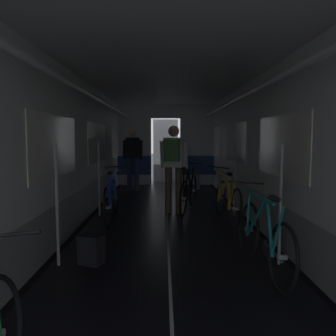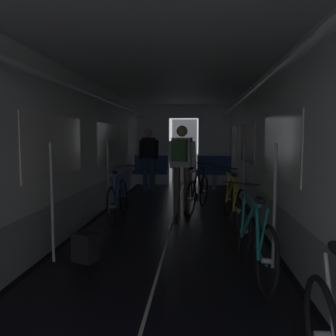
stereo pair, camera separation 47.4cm
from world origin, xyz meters
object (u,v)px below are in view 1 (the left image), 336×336
at_px(bicycle_teal, 263,237).
at_px(bicycle_yellow, 227,200).
at_px(bench_seat_far_left, 134,169).
at_px(bicycle_blue, 111,199).
at_px(person_standing_near_bench, 133,155).
at_px(person_cyclist_aisle, 173,161).
at_px(bench_seat_far_right, 198,169).
at_px(backpack_on_floor, 91,249).
at_px(bicycle_black_in_aisle, 188,192).

bearing_deg(bicycle_teal, bicycle_yellow, 89.61).
relative_size(bench_seat_far_left, bicycle_teal, 0.58).
height_order(bicycle_blue, person_standing_near_bench, person_standing_near_bench).
bearing_deg(person_cyclist_aisle, bench_seat_far_right, 76.59).
bearing_deg(backpack_on_floor, person_standing_near_bench, 90.00).
distance_m(bench_seat_far_left, bench_seat_far_right, 1.80).
xyz_separation_m(bench_seat_far_left, bicycle_black_in_aisle, (1.33, -2.98, -0.18)).
bearing_deg(bicycle_yellow, bench_seat_far_left, 116.22).
distance_m(person_cyclist_aisle, bicycle_black_in_aisle, 0.75).
bearing_deg(backpack_on_floor, person_cyclist_aisle, 69.15).
bearing_deg(bicycle_blue, bench_seat_far_right, 63.82).
distance_m(bicycle_blue, person_standing_near_bench, 3.49).
bearing_deg(bench_seat_far_left, bicycle_teal, -72.80).
bearing_deg(bench_seat_far_left, backpack_on_floor, -89.97).
height_order(bench_seat_far_left, bicycle_blue, bench_seat_far_left).
distance_m(bench_seat_far_right, person_standing_near_bench, 1.88).
bearing_deg(bicycle_yellow, bench_seat_far_right, 91.98).
xyz_separation_m(bicycle_yellow, bicycle_black_in_aisle, (-0.60, 0.95, 0.00)).
distance_m(bench_seat_far_left, bicycle_black_in_aisle, 3.27).
relative_size(person_cyclist_aisle, backpack_on_floor, 4.96).
height_order(bench_seat_far_left, bicycle_black_in_aisle, bench_seat_far_left).
relative_size(bicycle_teal, backpack_on_floor, 4.98).
height_order(person_cyclist_aisle, backpack_on_floor, person_cyclist_aisle).
xyz_separation_m(bench_seat_far_left, bench_seat_far_right, (1.80, 0.00, 0.00)).
xyz_separation_m(bicycle_yellow, bicycle_blue, (-2.01, 0.11, 0.00)).
bearing_deg(bench_seat_far_left, bicycle_black_in_aisle, -65.92).
bearing_deg(bench_seat_far_right, bench_seat_far_left, 180.00).
relative_size(bench_seat_far_right, backpack_on_floor, 2.89).
relative_size(bench_seat_far_left, person_standing_near_bench, 0.58).
distance_m(person_cyclist_aisle, person_standing_near_bench, 3.05).
height_order(bicycle_teal, backpack_on_floor, bicycle_teal).
height_order(bench_seat_far_left, person_cyclist_aisle, person_cyclist_aisle).
relative_size(person_standing_near_bench, backpack_on_floor, 4.96).
distance_m(bicycle_yellow, person_standing_near_bench, 4.09).
relative_size(bicycle_yellow, bicycle_blue, 1.00).
relative_size(bicycle_blue, person_standing_near_bench, 1.00).
height_order(bench_seat_far_left, bicycle_yellow, same).
height_order(bicycle_yellow, backpack_on_floor, bicycle_yellow).
bearing_deg(bicycle_black_in_aisle, person_cyclist_aisle, -138.61).
distance_m(bench_seat_far_left, bicycle_yellow, 4.39).
height_order(bench_seat_far_right, bicycle_blue, bench_seat_far_right).
relative_size(person_cyclist_aisle, person_standing_near_bench, 1.00).
xyz_separation_m(bench_seat_far_left, person_standing_near_bench, (0.00, -0.38, 0.41)).
xyz_separation_m(bench_seat_far_left, backpack_on_floor, (0.00, -5.94, -0.40)).
relative_size(bench_seat_far_left, bicycle_blue, 0.58).
height_order(person_cyclist_aisle, bicycle_black_in_aisle, person_cyclist_aisle).
relative_size(bicycle_blue, bicycle_black_in_aisle, 1.02).
distance_m(bicycle_yellow, bicycle_blue, 2.02).
bearing_deg(backpack_on_floor, bicycle_black_in_aisle, 65.77).
relative_size(bench_seat_far_left, bicycle_yellow, 0.58).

